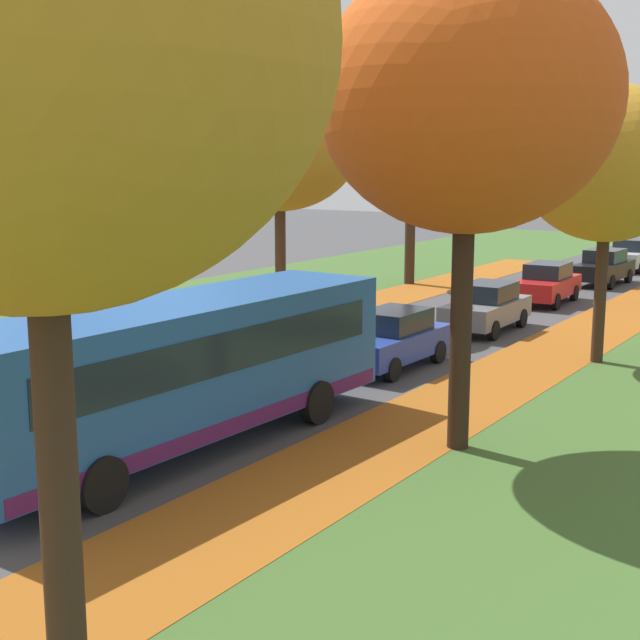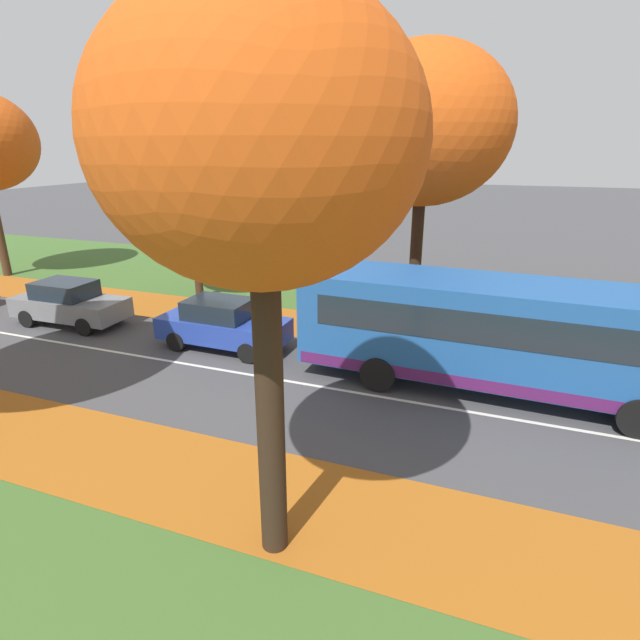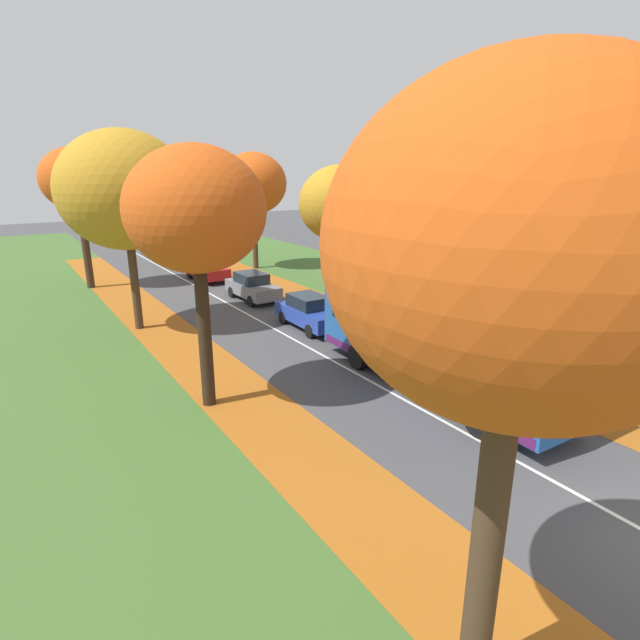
{
  "view_description": "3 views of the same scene",
  "coord_description": "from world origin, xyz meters",
  "px_view_note": "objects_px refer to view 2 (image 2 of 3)",
  "views": [
    {
      "loc": [
        13.19,
        -4.53,
        5.73
      ],
      "look_at": [
        1.9,
        12.52,
        2.01
      ],
      "focal_mm": 50.0,
      "sensor_mm": 36.0,
      "label": 1
    },
    {
      "loc": [
        -11.56,
        8.45,
        6.26
      ],
      "look_at": [
        1.96,
        13.45,
        1.21
      ],
      "focal_mm": 28.0,
      "sensor_mm": 36.0,
      "label": 2
    },
    {
      "loc": [
        -10.79,
        -3.22,
        7.51
      ],
      "look_at": [
        0.23,
        13.69,
        1.37
      ],
      "focal_mm": 28.0,
      "sensor_mm": 36.0,
      "label": 3
    }
  ],
  "objects_px": {
    "bus": "(499,331)",
    "tree_right_mid": "(189,164)",
    "tree_left_near": "(260,143)",
    "tree_right_near": "(424,126)",
    "car_blue_lead": "(223,324)",
    "car_grey_following": "(69,303)"
  },
  "relations": [
    {
      "from": "tree_left_near",
      "to": "tree_right_mid",
      "type": "relative_size",
      "value": 1.06
    },
    {
      "from": "tree_right_mid",
      "to": "car_blue_lead",
      "type": "relative_size",
      "value": 1.83
    },
    {
      "from": "tree_left_near",
      "to": "car_grey_following",
      "type": "bearing_deg",
      "value": 58.21
    },
    {
      "from": "tree_left_near",
      "to": "tree_right_near",
      "type": "bearing_deg",
      "value": -0.56
    },
    {
      "from": "tree_right_near",
      "to": "car_blue_lead",
      "type": "relative_size",
      "value": 2.24
    },
    {
      "from": "tree_right_mid",
      "to": "bus",
      "type": "xyz_separation_m",
      "value": [
        -4.63,
        -12.25,
        -3.87
      ]
    },
    {
      "from": "tree_right_near",
      "to": "bus",
      "type": "height_order",
      "value": "tree_right_near"
    },
    {
      "from": "tree_left_near",
      "to": "tree_right_near",
      "type": "height_order",
      "value": "tree_right_near"
    },
    {
      "from": "car_grey_following",
      "to": "car_blue_lead",
      "type": "bearing_deg",
      "value": -90.4
    },
    {
      "from": "tree_left_near",
      "to": "tree_right_mid",
      "type": "distance_m",
      "value": 14.86
    },
    {
      "from": "tree_right_near",
      "to": "bus",
      "type": "relative_size",
      "value": 0.9
    },
    {
      "from": "bus",
      "to": "tree_right_mid",
      "type": "bearing_deg",
      "value": 69.31
    },
    {
      "from": "bus",
      "to": "car_blue_lead",
      "type": "distance_m",
      "value": 8.42
    },
    {
      "from": "car_blue_lead",
      "to": "car_grey_following",
      "type": "height_order",
      "value": "same"
    },
    {
      "from": "tree_right_mid",
      "to": "bus",
      "type": "relative_size",
      "value": 0.74
    },
    {
      "from": "tree_left_near",
      "to": "bus",
      "type": "height_order",
      "value": "tree_left_near"
    },
    {
      "from": "car_blue_lead",
      "to": "tree_left_near",
      "type": "bearing_deg",
      "value": -144.01
    },
    {
      "from": "tree_right_near",
      "to": "car_grey_following",
      "type": "xyz_separation_m",
      "value": [
        -4.42,
        11.8,
        -6.04
      ]
    },
    {
      "from": "tree_left_near",
      "to": "bus",
      "type": "relative_size",
      "value": 0.79
    },
    {
      "from": "tree_left_near",
      "to": "tree_right_mid",
      "type": "bearing_deg",
      "value": 37.81
    },
    {
      "from": "tree_left_near",
      "to": "car_grey_following",
      "type": "xyz_separation_m",
      "value": [
        7.24,
        11.68,
        -5.48
      ]
    },
    {
      "from": "car_blue_lead",
      "to": "car_grey_following",
      "type": "distance_m",
      "value": 6.46
    }
  ]
}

